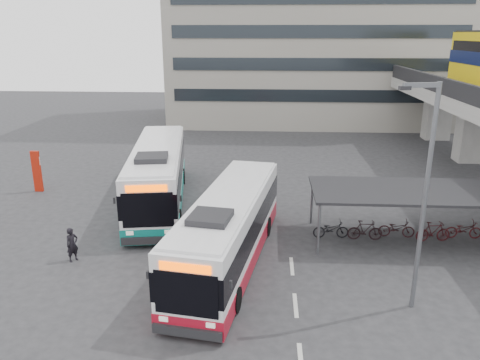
# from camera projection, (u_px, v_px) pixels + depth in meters

# --- Properties ---
(ground) EXTENTS (120.00, 120.00, 0.00)m
(ground) POSITION_uv_depth(u_px,v_px,m) (233.00, 265.00, 20.09)
(ground) COLOR #28282B
(ground) RESTS_ON ground
(bike_shelter) EXTENTS (10.00, 4.00, 2.54)m
(bike_shelter) POSITION_uv_depth(u_px,v_px,m) (417.00, 212.00, 22.02)
(bike_shelter) COLOR #595B60
(bike_shelter) RESTS_ON ground
(office_block) EXTENTS (30.00, 15.00, 25.00)m
(office_block) POSITION_uv_depth(u_px,v_px,m) (313.00, 3.00, 50.23)
(office_block) COLOR gray
(office_block) RESTS_ON ground
(road_markings) EXTENTS (0.15, 7.60, 0.01)m
(road_markings) POSITION_uv_depth(u_px,v_px,m) (295.00, 305.00, 17.09)
(road_markings) COLOR beige
(road_markings) RESTS_ON ground
(bus_main) EXTENTS (4.20, 11.49, 3.33)m
(bus_main) POSITION_uv_depth(u_px,v_px,m) (229.00, 229.00, 19.83)
(bus_main) COLOR white
(bus_main) RESTS_ON ground
(bus_teal) EXTENTS (4.51, 12.64, 3.66)m
(bus_teal) POSITION_uv_depth(u_px,v_px,m) (158.00, 175.00, 26.91)
(bus_teal) COLOR white
(bus_teal) RESTS_ON ground
(pedestrian) EXTENTS (0.62, 0.67, 1.53)m
(pedestrian) POSITION_uv_depth(u_px,v_px,m) (72.00, 245.00, 20.21)
(pedestrian) COLOR black
(pedestrian) RESTS_ON ground
(lamp_post) EXTENTS (1.40, 0.47, 8.07)m
(lamp_post) POSITION_uv_depth(u_px,v_px,m) (424.00, 187.00, 15.63)
(lamp_post) COLOR #595B60
(lamp_post) RESTS_ON ground
(sign_totem_north) EXTENTS (0.56, 0.17, 2.60)m
(sign_totem_north) POSITION_uv_depth(u_px,v_px,m) (37.00, 171.00, 28.98)
(sign_totem_north) COLOR #AB1B0A
(sign_totem_north) RESTS_ON ground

